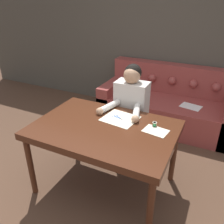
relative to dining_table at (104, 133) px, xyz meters
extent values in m
plane|color=#4C3323|center=(-0.04, -0.12, -0.69)|extent=(16.00, 16.00, 0.00)
cube|color=#474238|center=(-0.04, 2.17, 0.61)|extent=(8.00, 0.06, 2.60)
cube|color=#472314|center=(0.00, 0.00, 0.04)|extent=(1.39, 0.96, 0.07)
cylinder|color=#472314|center=(-0.64, -0.42, -0.34)|extent=(0.06, 0.06, 0.69)
cylinder|color=#472314|center=(0.64, -0.42, -0.34)|extent=(0.06, 0.06, 0.69)
cylinder|color=#472314|center=(-0.64, 0.42, -0.34)|extent=(0.06, 0.06, 0.69)
cylinder|color=#472314|center=(0.64, 0.42, -0.34)|extent=(0.06, 0.06, 0.69)
cube|color=brown|center=(0.24, 1.67, -0.47)|extent=(2.05, 0.91, 0.44)
cube|color=brown|center=(0.24, 2.01, -0.01)|extent=(2.05, 0.22, 0.47)
cube|color=brown|center=(-0.69, 1.67, -0.39)|extent=(0.20, 0.91, 0.60)
sphere|color=brown|center=(-0.42, 1.88, -0.01)|extent=(0.13, 0.13, 0.13)
sphere|color=brown|center=(-0.09, 1.88, -0.01)|extent=(0.13, 0.13, 0.13)
sphere|color=brown|center=(0.24, 1.88, -0.01)|extent=(0.13, 0.13, 0.13)
sphere|color=brown|center=(0.57, 1.88, -0.01)|extent=(0.13, 0.13, 0.13)
sphere|color=brown|center=(0.89, 1.88, -0.01)|extent=(0.13, 0.13, 0.13)
cube|color=white|center=(0.62, 1.55, -0.24)|extent=(0.32, 0.26, 0.00)
cylinder|color=#33281E|center=(0.03, 0.64, -0.45)|extent=(0.28, 0.28, 0.48)
cube|color=beige|center=(0.03, 0.64, 0.06)|extent=(0.38, 0.22, 0.54)
sphere|color=tan|center=(0.03, 0.62, 0.42)|extent=(0.19, 0.19, 0.19)
sphere|color=black|center=(0.03, 0.65, 0.44)|extent=(0.20, 0.20, 0.20)
cylinder|color=beige|center=(-0.13, 0.37, 0.11)|extent=(0.14, 0.33, 0.07)
sphere|color=tan|center=(-0.17, 0.22, 0.11)|extent=(0.08, 0.08, 0.08)
cylinder|color=beige|center=(0.20, 0.37, 0.11)|extent=(0.16, 0.33, 0.07)
sphere|color=tan|center=(0.24, 0.22, 0.11)|extent=(0.08, 0.08, 0.08)
cube|color=beige|center=(0.07, 0.22, 0.07)|extent=(0.38, 0.35, 0.00)
cube|color=beige|center=(0.48, 0.14, 0.07)|extent=(0.25, 0.20, 0.00)
cube|color=silver|center=(0.15, 0.20, 0.07)|extent=(0.14, 0.04, 0.00)
cube|color=#2D569E|center=(0.04, 0.22, 0.07)|extent=(0.09, 0.03, 0.00)
torus|color=#2D569E|center=(0.00, 0.23, 0.07)|extent=(0.04, 0.04, 0.01)
cube|color=silver|center=(0.14, 0.18, 0.07)|extent=(0.12, 0.08, 0.00)
cube|color=#2D569E|center=(0.05, 0.24, 0.07)|extent=(0.08, 0.06, 0.00)
torus|color=#2D569E|center=(0.01, 0.26, 0.07)|extent=(0.04, 0.04, 0.01)
cylinder|color=silver|center=(0.09, 0.21, 0.07)|extent=(0.01, 0.01, 0.01)
cylinder|color=#338C4C|center=(0.44, 0.22, 0.09)|extent=(0.03, 0.03, 0.04)
cylinder|color=beige|center=(0.44, 0.22, 0.11)|extent=(0.04, 0.04, 0.00)
cylinder|color=beige|center=(0.44, 0.22, 0.07)|extent=(0.04, 0.04, 0.00)
camera|label=1|loc=(0.95, -1.77, 1.25)|focal=38.00mm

